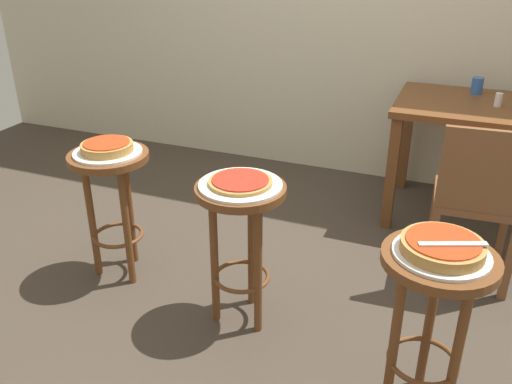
{
  "coord_description": "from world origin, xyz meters",
  "views": [
    {
      "loc": [
        0.89,
        -2.13,
        1.63
      ],
      "look_at": [
        0.1,
        -0.16,
        0.61
      ],
      "focal_mm": 38.04,
      "sensor_mm": 36.0,
      "label": 1
    }
  ],
  "objects_px": {
    "pizza_middle": "(240,181)",
    "pizza_leftside": "(107,147)",
    "stool_foreground": "(433,299)",
    "cup_far_edge": "(477,86)",
    "dining_table": "(484,123)",
    "pizza_foreground": "(443,246)",
    "stool_leftside": "(112,186)",
    "stool_middle": "(241,223)",
    "pizza_server_knife": "(453,244)",
    "serving_plate_middle": "(240,185)",
    "condiment_shaker": "(498,100)",
    "wooden_chair": "(478,198)",
    "serving_plate_leftside": "(108,152)",
    "serving_plate_foreground": "(441,254)"
  },
  "relations": [
    {
      "from": "pizza_middle",
      "to": "pizza_leftside",
      "type": "xyz_separation_m",
      "value": [
        -0.73,
        0.1,
        0.01
      ]
    },
    {
      "from": "pizza_middle",
      "to": "wooden_chair",
      "type": "bearing_deg",
      "value": 36.93
    },
    {
      "from": "stool_middle",
      "to": "wooden_chair",
      "type": "distance_m",
      "value": 1.18
    },
    {
      "from": "serving_plate_middle",
      "to": "pizza_foreground",
      "type": "bearing_deg",
      "value": -16.66
    },
    {
      "from": "serving_plate_foreground",
      "to": "pizza_leftside",
      "type": "bearing_deg",
      "value": 167.33
    },
    {
      "from": "pizza_leftside",
      "to": "pizza_server_knife",
      "type": "xyz_separation_m",
      "value": [
        1.59,
        -0.37,
        0.03
      ]
    },
    {
      "from": "pizza_leftside",
      "to": "stool_middle",
      "type": "bearing_deg",
      "value": -8.06
    },
    {
      "from": "stool_leftside",
      "to": "pizza_leftside",
      "type": "distance_m",
      "value": 0.21
    },
    {
      "from": "pizza_foreground",
      "to": "pizza_middle",
      "type": "bearing_deg",
      "value": 163.34
    },
    {
      "from": "stool_foreground",
      "to": "pizza_server_knife",
      "type": "distance_m",
      "value": 0.24
    },
    {
      "from": "serving_plate_foreground",
      "to": "cup_far_edge",
      "type": "bearing_deg",
      "value": 88.83
    },
    {
      "from": "serving_plate_foreground",
      "to": "serving_plate_leftside",
      "type": "relative_size",
      "value": 0.97
    },
    {
      "from": "pizza_foreground",
      "to": "cup_far_edge",
      "type": "distance_m",
      "value": 1.9
    },
    {
      "from": "dining_table",
      "to": "cup_far_edge",
      "type": "xyz_separation_m",
      "value": [
        -0.07,
        0.21,
        0.16
      ]
    },
    {
      "from": "stool_foreground",
      "to": "cup_far_edge",
      "type": "distance_m",
      "value": 1.92
    },
    {
      "from": "stool_middle",
      "to": "cup_far_edge",
      "type": "height_order",
      "value": "cup_far_edge"
    },
    {
      "from": "pizza_foreground",
      "to": "stool_leftside",
      "type": "relative_size",
      "value": 0.4
    },
    {
      "from": "cup_far_edge",
      "to": "serving_plate_leftside",
      "type": "bearing_deg",
      "value": -135.92
    },
    {
      "from": "stool_foreground",
      "to": "pizza_middle",
      "type": "bearing_deg",
      "value": 163.34
    },
    {
      "from": "pizza_leftside",
      "to": "pizza_server_knife",
      "type": "relative_size",
      "value": 1.12
    },
    {
      "from": "serving_plate_foreground",
      "to": "condiment_shaker",
      "type": "height_order",
      "value": "condiment_shaker"
    },
    {
      "from": "stool_leftside",
      "to": "pizza_leftside",
      "type": "height_order",
      "value": "pizza_leftside"
    },
    {
      "from": "stool_middle",
      "to": "pizza_leftside",
      "type": "distance_m",
      "value": 0.77
    },
    {
      "from": "pizza_middle",
      "to": "stool_leftside",
      "type": "bearing_deg",
      "value": 171.94
    },
    {
      "from": "serving_plate_foreground",
      "to": "wooden_chair",
      "type": "height_order",
      "value": "wooden_chair"
    },
    {
      "from": "serving_plate_middle",
      "to": "condiment_shaker",
      "type": "bearing_deg",
      "value": 55.07
    },
    {
      "from": "pizza_foreground",
      "to": "condiment_shaker",
      "type": "distance_m",
      "value": 1.66
    },
    {
      "from": "stool_leftside",
      "to": "wooden_chair",
      "type": "relative_size",
      "value": 0.79
    },
    {
      "from": "stool_foreground",
      "to": "pizza_middle",
      "type": "distance_m",
      "value": 0.88
    },
    {
      "from": "serving_plate_foreground",
      "to": "wooden_chair",
      "type": "xyz_separation_m",
      "value": [
        0.12,
        0.95,
        -0.21
      ]
    },
    {
      "from": "stool_middle",
      "to": "pizza_server_knife",
      "type": "height_order",
      "value": "pizza_server_knife"
    },
    {
      "from": "dining_table",
      "to": "condiment_shaker",
      "type": "xyz_separation_m",
      "value": [
        0.05,
        -0.03,
        0.15
      ]
    },
    {
      "from": "stool_foreground",
      "to": "serving_plate_leftside",
      "type": "bearing_deg",
      "value": 167.33
    },
    {
      "from": "condiment_shaker",
      "to": "pizza_server_knife",
      "type": "bearing_deg",
      "value": -94.46
    },
    {
      "from": "stool_middle",
      "to": "pizza_server_knife",
      "type": "xyz_separation_m",
      "value": [
        0.85,
        -0.27,
        0.23
      ]
    },
    {
      "from": "stool_leftside",
      "to": "pizza_foreground",
      "type": "bearing_deg",
      "value": -12.67
    },
    {
      "from": "stool_middle",
      "to": "stool_leftside",
      "type": "height_order",
      "value": "same"
    },
    {
      "from": "pizza_foreground",
      "to": "stool_middle",
      "type": "distance_m",
      "value": 0.88
    },
    {
      "from": "serving_plate_foreground",
      "to": "pizza_server_knife",
      "type": "xyz_separation_m",
      "value": [
        0.03,
        -0.02,
        0.06
      ]
    },
    {
      "from": "serving_plate_leftside",
      "to": "cup_far_edge",
      "type": "bearing_deg",
      "value": 44.08
    },
    {
      "from": "stool_leftside",
      "to": "stool_foreground",
      "type": "bearing_deg",
      "value": -12.67
    },
    {
      "from": "serving_plate_leftside",
      "to": "dining_table",
      "type": "bearing_deg",
      "value": 38.61
    },
    {
      "from": "pizza_leftside",
      "to": "cup_far_edge",
      "type": "bearing_deg",
      "value": 44.08
    },
    {
      "from": "pizza_leftside",
      "to": "dining_table",
      "type": "xyz_separation_m",
      "value": [
        1.67,
        1.33,
        -0.09
      ]
    },
    {
      "from": "serving_plate_leftside",
      "to": "pizza_foreground",
      "type": "bearing_deg",
      "value": -12.67
    },
    {
      "from": "stool_leftside",
      "to": "pizza_middle",
      "type": "bearing_deg",
      "value": -8.06
    },
    {
      "from": "serving_plate_foreground",
      "to": "dining_table",
      "type": "distance_m",
      "value": 1.69
    },
    {
      "from": "condiment_shaker",
      "to": "pizza_foreground",
      "type": "bearing_deg",
      "value": -95.55
    },
    {
      "from": "stool_middle",
      "to": "wooden_chair",
      "type": "relative_size",
      "value": 0.79
    },
    {
      "from": "serving_plate_middle",
      "to": "serving_plate_leftside",
      "type": "height_order",
      "value": "same"
    }
  ]
}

